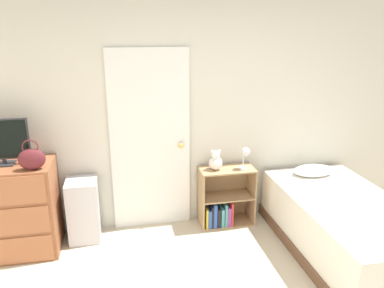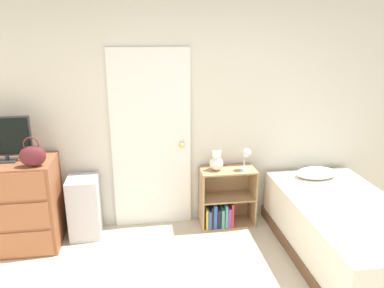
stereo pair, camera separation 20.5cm
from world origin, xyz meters
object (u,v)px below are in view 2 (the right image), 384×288
Objects in this scene: bookshelf at (223,204)px; storage_bin at (85,207)px; handbag at (32,156)px; teddy_bear at (216,162)px; bed at (345,231)px; tv at (4,138)px; desk_lamp at (246,155)px; dresser at (16,205)px.

storage_bin is at bearing -179.28° from bookshelf.
handbag is 0.43× the size of storage_bin.
bed is (1.13, -0.80, -0.49)m from teddy_bear.
desk_lamp is (2.45, 0.06, -0.32)m from tv.
bookshelf is (2.19, 0.12, -0.21)m from dresser.
tv is at bearing -178.60° from desk_lamp.
handbag is 0.85m from storage_bin.
tv reaches higher than teddy_bear.
bed is at bearing -43.32° from desk_lamp.
teddy_bear is at bearing 3.32° from dresser.
handbag is at bearing 170.25° from bed.
dresser is at bearing -176.77° from bookshelf.
teddy_bear is (2.13, 0.10, -0.39)m from tv.
dresser is 2.20m from bookshelf.
storage_bin is 1.54m from bookshelf.
teddy_bear reaches higher than bed.
teddy_bear is at bearing 0.69° from storage_bin.
desk_lamp reaches higher than bookshelf.
desk_lamp reaches higher than storage_bin.
bed is (2.96, -0.51, -0.75)m from handbag.
tv is 3.44m from bed.
dresser is 4.04× the size of teddy_bear.
storage_bin is 0.35× the size of bed.
dresser is 2.13m from teddy_bear.
bed is (3.23, -0.68, -0.18)m from dresser.
bookshelf is 1.32m from bed.
bed is (2.58, -0.78, -0.05)m from storage_bin.
bed is (1.04, -0.80, 0.03)m from bookshelf.
tv reaches higher than bookshelf.
desk_lamp is at bearing -7.52° from teddy_bear.
desk_lamp is at bearing -10.68° from bookshelf.
bookshelf is at bearing 142.37° from bed.
handbag reaches higher than bed.
tv reaches higher than handbag.
teddy_bear is 0.34m from desk_lamp.
bookshelf is at bearing 3.23° from dresser.
bookshelf reaches higher than storage_bin.
tv is 2.20× the size of teddy_bear.
storage_bin is at bearing 179.17° from desk_lamp.
dresser is 1.83× the size of tv.
dresser is 3.21× the size of handbag.
desk_lamp is (2.43, 0.08, 0.39)m from dresser.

